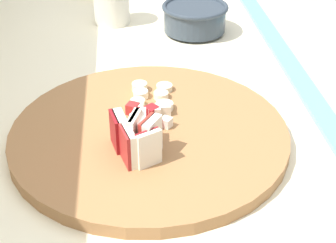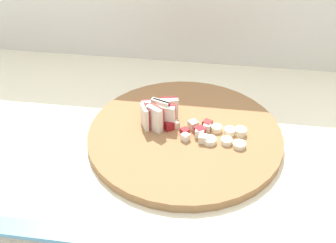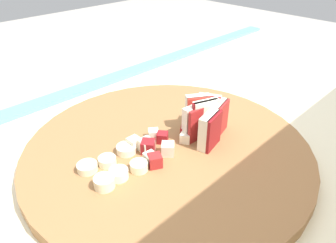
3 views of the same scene
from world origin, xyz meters
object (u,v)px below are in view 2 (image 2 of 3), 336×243
at_px(apple_wedge_fan, 159,113).
at_px(banana_slice_rows, 227,136).
at_px(apple_dice_pile, 193,130).
at_px(cutting_board, 185,136).

height_order(apple_wedge_fan, banana_slice_rows, apple_wedge_fan).
xyz_separation_m(apple_dice_pile, banana_slice_rows, (0.08, -0.01, -0.00)).
relative_size(cutting_board, apple_wedge_fan, 5.15).
distance_m(cutting_board, apple_wedge_fan, 0.08).
relative_size(cutting_board, apple_dice_pile, 3.83).
height_order(apple_wedge_fan, apple_dice_pile, apple_wedge_fan).
bearing_deg(apple_wedge_fan, apple_dice_pile, -16.53).
xyz_separation_m(cutting_board, banana_slice_rows, (0.09, -0.01, 0.02)).
relative_size(cutting_board, banana_slice_rows, 4.65).
distance_m(apple_wedge_fan, banana_slice_rows, 0.16).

